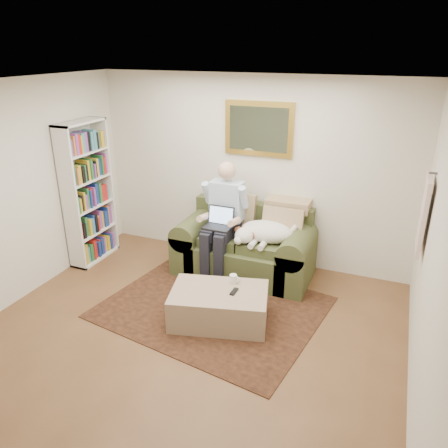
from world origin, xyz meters
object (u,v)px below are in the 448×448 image
Objects in this scene: seated_man at (221,222)px; ottoman at (219,306)px; sleeping_dog at (267,232)px; coffee_mug at (233,279)px; laptop at (219,221)px; sofa at (245,251)px; bookshelf at (88,193)px.

seated_man is 1.25m from ottoman.
ottoman is at bearing -100.26° from sleeping_dog.
seated_man is at bearing 120.89° from coffee_mug.
laptop is 0.47× the size of sleeping_dog.
laptop is at bearing -90.00° from seated_man.
sofa reaches higher than coffee_mug.
laptop is 0.33× the size of ottoman.
seated_man reaches higher than laptop.
laptop is 0.18× the size of bookshelf.
ottoman is at bearing -68.89° from seated_man.
sofa is at bearing 101.89° from coffee_mug.
bookshelf reaches higher than sleeping_dog.
seated_man reaches higher than ottoman.
laptop is 0.63m from sleeping_dog.
ottoman is (0.40, -0.97, -0.61)m from laptop.
coffee_mug is 2.53m from bookshelf.
sleeping_dog is at bearing 79.74° from ottoman.
sofa is at bearing 164.26° from sleeping_dog.
laptop reaches higher than sleeping_dog.
sofa is 0.61m from laptop.
sofa is 18.26× the size of coffee_mug.
laptop is (0.00, -0.07, 0.04)m from seated_man.
sleeping_dog reaches higher than coffee_mug.
seated_man is at bearing 90.00° from laptop.
ottoman is at bearing -107.81° from coffee_mug.
coffee_mug is at bearing 72.19° from ottoman.
laptop is at bearing -166.36° from sleeping_dog.
sofa is 0.51m from sleeping_dog.
bookshelf reaches higher than laptop.
laptop is at bearing 4.95° from bookshelf.
ottoman is 0.35m from coffee_mug.
laptop is 0.94m from coffee_mug.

